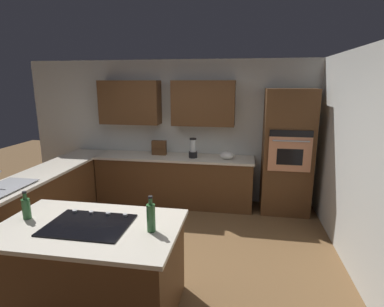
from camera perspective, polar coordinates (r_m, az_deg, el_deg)
name	(u,v)px	position (r m, az deg, el deg)	size (l,w,h in m)	color
ground_plane	(153,253)	(4.25, -7.27, -18.07)	(14.00, 14.00, 0.00)	brown
wall_back	(179,124)	(5.68, -2.46, 5.59)	(6.00, 0.44, 2.60)	silver
wall_left	(357,160)	(4.10, 28.49, -1.11)	(0.10, 4.00, 2.60)	silver
lower_cabinets_back	(175,181)	(5.61, -3.30, -5.20)	(2.80, 0.60, 0.86)	brown
countertop_back	(174,157)	(5.49, -3.36, -0.74)	(2.84, 0.64, 0.04)	silver
lower_cabinets_side	(50,199)	(5.28, -25.04, -7.69)	(0.60, 2.90, 0.86)	brown
countertop_side	(47,171)	(5.14, -25.53, -2.99)	(0.64, 2.94, 0.04)	silver
island_base	(92,270)	(3.29, -18.21, -20.06)	(1.62, 0.95, 0.86)	brown
island_top	(89,227)	(3.07, -18.83, -12.99)	(1.70, 1.03, 0.04)	silver
wall_oven	(287,152)	(5.36, 17.38, 0.23)	(0.80, 0.66, 2.10)	brown
sink_unit	(4,187)	(4.51, -31.71, -5.33)	(0.46, 0.70, 0.23)	#515456
cooktop	(89,224)	(3.07, -18.81, -12.48)	(0.76, 0.56, 0.03)	black
blender	(193,149)	(5.35, 0.19, 0.80)	(0.15, 0.15, 0.35)	black
mixing_bowl	(227,155)	(5.30, 6.60, -0.35)	(0.24, 0.24, 0.13)	white
spice_rack	(159,148)	(5.60, -6.19, 1.08)	(0.26, 0.11, 0.26)	brown
oil_bottle	(26,208)	(3.40, -28.64, -8.92)	(0.08, 0.08, 0.28)	#336B38
second_bottle	(151,217)	(2.78, -7.69, -11.69)	(0.08, 0.08, 0.33)	#336B38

